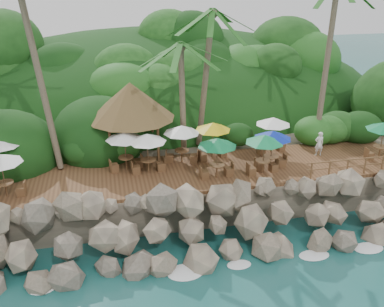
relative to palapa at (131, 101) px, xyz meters
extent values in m
plane|color=#19514F|center=(3.09, -9.16, -5.79)|extent=(140.00, 140.00, 0.00)
cube|color=gray|center=(3.09, 6.84, -4.74)|extent=(32.00, 25.20, 2.10)
ellipsoid|color=#143811|center=(3.09, 14.34, -5.79)|extent=(44.80, 28.00, 15.40)
cube|color=brown|center=(3.09, -3.16, -3.59)|extent=(26.00, 5.00, 0.20)
ellipsoid|color=white|center=(-5.91, -8.86, -5.76)|extent=(1.20, 0.80, 0.06)
ellipsoid|color=white|center=(-2.91, -8.86, -5.76)|extent=(1.20, 0.80, 0.06)
ellipsoid|color=white|center=(0.09, -8.86, -5.76)|extent=(1.20, 0.80, 0.06)
ellipsoid|color=white|center=(3.09, -8.86, -5.76)|extent=(1.20, 0.80, 0.06)
ellipsoid|color=white|center=(6.09, -8.86, -5.76)|extent=(1.20, 0.80, 0.06)
ellipsoid|color=white|center=(9.09, -8.86, -5.76)|extent=(1.20, 0.80, 0.06)
ellipsoid|color=white|center=(12.09, -8.86, -5.76)|extent=(1.20, 0.80, 0.06)
cylinder|color=brown|center=(-4.89, -0.62, 1.90)|extent=(1.61, 1.96, 10.70)
cylinder|color=brown|center=(4.64, 0.27, 0.81)|extent=(1.06, 1.33, 8.59)
ellipsoid|color=#23601E|center=(4.64, 0.27, 5.11)|extent=(6.00, 6.00, 2.40)
cylinder|color=brown|center=(3.09, -0.37, -0.07)|extent=(0.71, 0.83, 6.85)
ellipsoid|color=#23601E|center=(3.09, -0.37, 3.35)|extent=(6.00, 6.00, 2.40)
cylinder|color=brown|center=(12.41, -0.26, 1.67)|extent=(1.53, 2.08, 10.21)
cylinder|color=brown|center=(-1.40, -1.40, -2.29)|extent=(0.16, 0.16, 2.40)
cylinder|color=brown|center=(1.40, -1.40, -2.29)|extent=(0.16, 0.16, 2.40)
cylinder|color=brown|center=(-1.40, 1.40, -2.29)|extent=(0.16, 0.16, 2.40)
cylinder|color=brown|center=(1.40, 1.40, -2.29)|extent=(0.16, 0.16, 2.40)
cone|color=brown|center=(0.00, 0.00, 0.01)|extent=(5.29, 5.29, 2.20)
cylinder|color=brown|center=(-6.81, -4.09, -3.11)|extent=(0.08, 0.08, 0.76)
cylinder|color=brown|center=(-6.81, -4.09, -2.72)|extent=(0.87, 0.87, 0.05)
cylinder|color=brown|center=(-6.81, -4.09, -2.36)|extent=(0.05, 0.05, 2.27)
cone|color=white|center=(-6.81, -4.09, -1.38)|extent=(2.17, 2.17, 0.46)
cube|color=brown|center=(-6.09, -4.12, -3.25)|extent=(0.45, 0.45, 0.47)
cylinder|color=brown|center=(4.67, -1.72, -3.11)|extent=(0.08, 0.08, 0.76)
cylinder|color=brown|center=(4.67, -1.72, -2.72)|extent=(0.87, 0.87, 0.05)
cylinder|color=brown|center=(4.67, -1.72, -2.36)|extent=(0.05, 0.05, 2.27)
cone|color=gold|center=(4.67, -1.72, -1.38)|extent=(2.17, 2.17, 0.46)
cube|color=brown|center=(3.98, -1.95, -3.25)|extent=(0.55, 0.55, 0.47)
cube|color=brown|center=(5.35, -1.50, -3.25)|extent=(0.55, 0.55, 0.47)
cylinder|color=brown|center=(14.72, -3.81, -3.11)|extent=(0.08, 0.08, 0.76)
cylinder|color=brown|center=(14.72, -3.81, -2.72)|extent=(0.87, 0.87, 0.05)
cylinder|color=brown|center=(14.72, -3.81, -2.36)|extent=(0.05, 0.05, 2.27)
cube|color=brown|center=(13.99, -3.84, -3.25)|extent=(0.45, 0.45, 0.47)
cylinder|color=brown|center=(6.96, -4.26, -3.11)|extent=(0.08, 0.08, 0.76)
cylinder|color=brown|center=(6.96, -4.26, -2.72)|extent=(0.87, 0.87, 0.05)
cylinder|color=brown|center=(6.96, -4.26, -2.36)|extent=(0.05, 0.05, 2.27)
cone|color=#0D7B42|center=(6.96, -4.26, -1.38)|extent=(2.17, 2.17, 0.46)
cube|color=brown|center=(6.24, -4.37, -3.25)|extent=(0.49, 0.49, 0.47)
cube|color=brown|center=(7.67, -4.16, -3.25)|extent=(0.49, 0.49, 0.47)
cylinder|color=brown|center=(2.74, -1.85, -3.11)|extent=(0.08, 0.08, 0.76)
cylinder|color=brown|center=(2.74, -1.85, -2.72)|extent=(0.87, 0.87, 0.05)
cylinder|color=brown|center=(2.74, -1.85, -2.36)|extent=(0.05, 0.05, 2.27)
cone|color=white|center=(2.74, -1.85, -1.38)|extent=(2.17, 2.17, 0.46)
cube|color=brown|center=(2.04, -1.67, -3.25)|extent=(0.53, 0.53, 0.47)
cube|color=brown|center=(3.44, -2.03, -3.25)|extent=(0.53, 0.53, 0.47)
cylinder|color=brown|center=(8.56, -1.56, -3.11)|extent=(0.08, 0.08, 0.76)
cylinder|color=brown|center=(8.56, -1.56, -2.72)|extent=(0.87, 0.87, 0.05)
cylinder|color=brown|center=(8.56, -1.56, -2.36)|extent=(0.05, 0.05, 2.27)
cone|color=white|center=(8.56, -1.56, -1.38)|extent=(2.17, 2.17, 0.46)
cube|color=brown|center=(7.85, -1.70, -3.25)|extent=(0.51, 0.51, 0.47)
cube|color=brown|center=(9.26, -1.42, -3.25)|extent=(0.51, 0.51, 0.47)
cylinder|color=brown|center=(-7.24, -1.64, -3.11)|extent=(0.08, 0.08, 0.76)
cylinder|color=brown|center=(-7.24, -1.64, -2.72)|extent=(0.87, 0.87, 0.05)
cylinder|color=brown|center=(-7.24, -1.64, -2.36)|extent=(0.05, 0.05, 2.27)
cone|color=silver|center=(-7.24, -1.64, -1.38)|extent=(2.17, 2.17, 0.46)
cube|color=brown|center=(-6.53, -1.80, -3.25)|extent=(0.52, 0.52, 0.47)
cylinder|color=brown|center=(-0.59, -2.16, -3.11)|extent=(0.08, 0.08, 0.76)
cylinder|color=brown|center=(-0.59, -2.16, -2.72)|extent=(0.87, 0.87, 0.05)
cylinder|color=brown|center=(-0.59, -2.16, -2.36)|extent=(0.05, 0.05, 2.27)
cone|color=white|center=(-0.59, -2.16, -1.38)|extent=(2.17, 2.17, 0.46)
cube|color=brown|center=(-1.29, -2.33, -3.25)|extent=(0.52, 0.52, 0.47)
cube|color=brown|center=(0.11, -2.00, -3.25)|extent=(0.52, 0.52, 0.47)
cylinder|color=brown|center=(7.63, -3.76, -3.11)|extent=(0.08, 0.08, 0.76)
cylinder|color=brown|center=(7.63, -3.76, -2.72)|extent=(0.87, 0.87, 0.05)
cylinder|color=brown|center=(7.63, -3.76, -2.36)|extent=(0.05, 0.05, 2.27)
cone|color=#0C239E|center=(7.63, -3.76, -1.38)|extent=(2.17, 2.17, 0.46)
cube|color=brown|center=(6.91, -3.85, -3.25)|extent=(0.48, 0.48, 0.47)
cube|color=brown|center=(8.35, -3.68, -3.25)|extent=(0.48, 0.48, 0.47)
cylinder|color=brown|center=(4.27, -4.23, -3.11)|extent=(0.08, 0.08, 0.76)
cylinder|color=brown|center=(4.27, -4.23, -2.72)|extent=(0.87, 0.87, 0.05)
cylinder|color=brown|center=(4.27, -4.23, -2.36)|extent=(0.05, 0.05, 2.27)
cone|color=#0B6A38|center=(4.27, -4.23, -1.38)|extent=(2.17, 2.17, 0.46)
cube|color=brown|center=(3.55, -4.29, -3.25)|extent=(0.47, 0.47, 0.47)
cube|color=brown|center=(4.99, -4.16, -3.25)|extent=(0.47, 0.47, 0.47)
cylinder|color=brown|center=(0.62, -2.78, -3.11)|extent=(0.08, 0.08, 0.76)
cylinder|color=brown|center=(0.62, -2.78, -2.72)|extent=(0.87, 0.87, 0.05)
cylinder|color=brown|center=(0.62, -2.78, -2.36)|extent=(0.05, 0.05, 2.27)
cone|color=white|center=(0.62, -2.78, -1.38)|extent=(2.17, 2.17, 0.46)
cube|color=brown|center=(-0.10, -2.84, -3.25)|extent=(0.47, 0.47, 0.47)
cube|color=brown|center=(1.34, -2.72, -3.25)|extent=(0.47, 0.47, 0.47)
cylinder|color=brown|center=(9.32, -5.51, -2.99)|extent=(0.10, 0.10, 1.00)
cylinder|color=brown|center=(10.42, -5.51, -2.99)|extent=(0.10, 0.10, 1.00)
cylinder|color=brown|center=(11.52, -5.51, -2.99)|extent=(0.10, 0.10, 1.00)
cylinder|color=brown|center=(12.62, -5.51, -2.99)|extent=(0.10, 0.10, 1.00)
cylinder|color=brown|center=(13.72, -5.51, -2.99)|extent=(0.10, 0.10, 1.00)
cube|color=brown|center=(13.17, -5.51, -2.54)|extent=(8.30, 0.06, 0.06)
cube|color=brown|center=(13.17, -5.51, -2.94)|extent=(8.30, 0.06, 0.06)
imported|color=silver|center=(11.26, -2.59, -2.71)|extent=(0.59, 0.41, 1.56)
camera|label=1|loc=(-1.48, -24.64, 7.20)|focal=39.54mm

